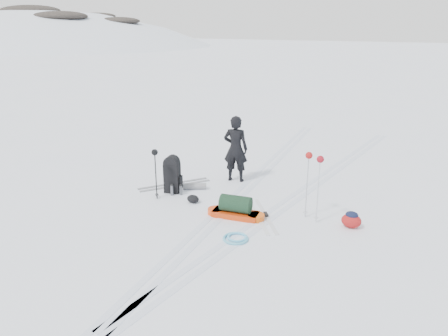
{
  "coord_description": "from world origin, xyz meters",
  "views": [
    {
      "loc": [
        4.28,
        -8.72,
        4.23
      ],
      "look_at": [
        -0.11,
        0.04,
        0.95
      ],
      "focal_mm": 35.0,
      "sensor_mm": 36.0,
      "label": 1
    }
  ],
  "objects_px": {
    "ski_poles_black": "(155,158)",
    "skier": "(236,149)",
    "pulk_sled": "(236,209)",
    "expedition_rucksack": "(175,175)"
  },
  "relations": [
    {
      "from": "pulk_sled",
      "to": "ski_poles_black",
      "type": "distance_m",
      "value": 2.42
    },
    {
      "from": "expedition_rucksack",
      "to": "ski_poles_black",
      "type": "bearing_deg",
      "value": -119.98
    },
    {
      "from": "skier",
      "to": "pulk_sled",
      "type": "relative_size",
      "value": 1.34
    },
    {
      "from": "pulk_sled",
      "to": "expedition_rucksack",
      "type": "height_order",
      "value": "expedition_rucksack"
    },
    {
      "from": "pulk_sled",
      "to": "expedition_rucksack",
      "type": "distance_m",
      "value": 2.21
    },
    {
      "from": "pulk_sled",
      "to": "expedition_rucksack",
      "type": "bearing_deg",
      "value": 154.15
    },
    {
      "from": "skier",
      "to": "ski_poles_black",
      "type": "bearing_deg",
      "value": 48.16
    },
    {
      "from": "skier",
      "to": "ski_poles_black",
      "type": "relative_size",
      "value": 1.43
    },
    {
      "from": "ski_poles_black",
      "to": "skier",
      "type": "bearing_deg",
      "value": 53.37
    },
    {
      "from": "skier",
      "to": "pulk_sled",
      "type": "bearing_deg",
      "value": 103.97
    }
  ]
}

